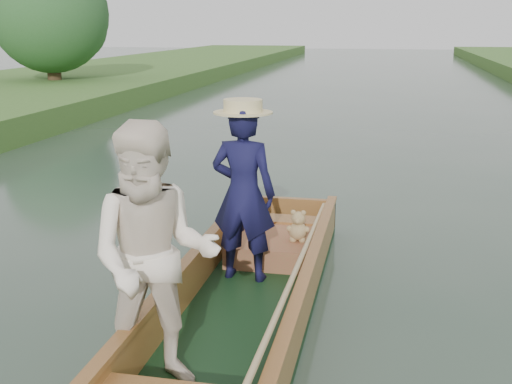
# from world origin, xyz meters

# --- Properties ---
(ground) EXTENTS (120.00, 120.00, 0.00)m
(ground) POSITION_xyz_m (0.00, 0.00, 0.00)
(ground) COLOR #283D30
(ground) RESTS_ON ground
(trees_far) EXTENTS (23.19, 17.01, 4.73)m
(trees_far) POSITION_xyz_m (2.61, 10.38, 2.60)
(trees_far) COLOR #47331E
(trees_far) RESTS_ON ground
(punt) EXTENTS (1.34, 5.00, 1.81)m
(punt) POSITION_xyz_m (-0.14, -0.22, 0.61)
(punt) COLOR black
(punt) RESTS_ON ground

